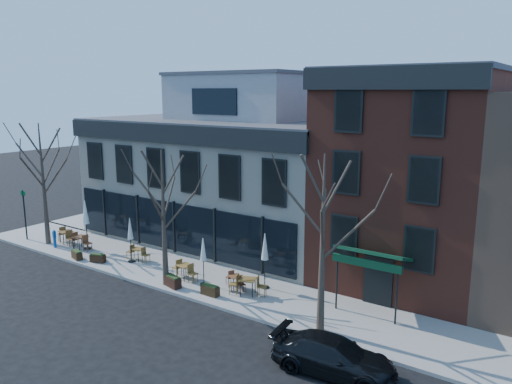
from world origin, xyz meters
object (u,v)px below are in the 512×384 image
Objects in this scene: call_box at (55,238)px; umbrella_0 at (85,215)px; cafe_set_0 at (66,236)px; parked_sedan at (334,356)px.

call_box is 2.72m from umbrella_0.
cafe_set_0 is 0.62× the size of umbrella_0.
parked_sedan is 21.63m from cafe_set_0.
cafe_set_0 is (-21.30, 3.78, 0.00)m from parked_sedan.
umbrella_0 is at bearing 1.59° from cafe_set_0.
call_box is (-21.10, 2.81, 0.11)m from parked_sedan.
cafe_set_0 is at bearing 74.07° from parked_sedan.
call_box is at bearing 76.56° from parked_sedan.
cafe_set_0 is (-0.20, 0.97, -0.11)m from call_box.
umbrella_0 is at bearing 72.80° from parked_sedan.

